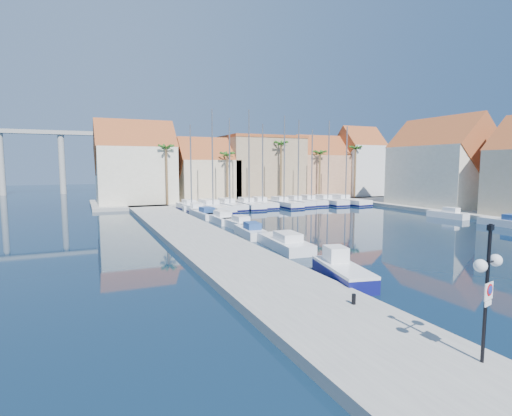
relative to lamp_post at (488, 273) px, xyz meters
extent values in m
plane|color=black|center=(7.00, 12.44, -3.41)|extent=(260.00, 260.00, 0.00)
cube|color=gray|center=(-2.00, 25.94, -3.16)|extent=(6.00, 77.00, 0.50)
cube|color=gray|center=(17.00, 60.44, -3.16)|extent=(54.00, 16.00, 0.50)
cube|color=gray|center=(39.00, 27.44, -3.16)|extent=(12.00, 60.00, 0.50)
cylinder|color=black|center=(0.00, 0.01, -0.69)|extent=(0.11, 0.11, 4.43)
cylinder|color=black|center=(-0.27, -0.06, 0.30)|extent=(0.55, 0.19, 0.06)
cylinder|color=black|center=(0.27, 0.07, 0.30)|extent=(0.55, 0.19, 0.06)
sphere|color=white|center=(-0.54, -0.13, 0.30)|extent=(0.40, 0.40, 0.40)
sphere|color=white|center=(0.53, 0.14, 0.30)|extent=(0.40, 0.40, 0.40)
cube|color=black|center=(0.00, 0.01, 1.41)|extent=(0.27, 0.19, 0.18)
cube|color=white|center=(0.02, -0.06, -0.58)|extent=(0.54, 0.17, 0.55)
cylinder|color=red|center=(0.02, -0.09, -0.53)|extent=(0.37, 0.11, 0.38)
cylinder|color=#1933A5|center=(0.02, -0.10, -0.53)|extent=(0.26, 0.08, 0.27)
cube|color=white|center=(0.02, -0.06, -0.97)|extent=(0.44, 0.14, 0.15)
cylinder|color=black|center=(-0.41, 5.96, -2.67)|extent=(0.19, 0.19, 0.47)
cube|color=#0F1159|center=(2.22, 10.37, -3.01)|extent=(2.78, 5.54, 0.79)
cube|color=white|center=(2.22, 10.37, -2.52)|extent=(2.78, 5.54, 0.18)
cube|color=white|center=(2.43, 11.41, -2.04)|extent=(1.41, 1.61, 0.97)
cube|color=white|center=(3.47, 19.96, -3.01)|extent=(2.80, 7.18, 0.80)
cube|color=white|center=(3.42, 19.26, -2.31)|extent=(1.76, 2.58, 0.60)
cube|color=white|center=(3.11, 26.07, -3.01)|extent=(2.20, 5.53, 0.80)
cube|color=navy|center=(3.06, 25.53, -2.31)|extent=(1.37, 1.99, 0.60)
cube|color=white|center=(3.88, 31.12, -3.01)|extent=(2.07, 5.77, 0.80)
cube|color=white|center=(3.90, 30.55, -2.31)|extent=(1.36, 2.05, 0.60)
cube|color=white|center=(3.62, 36.24, -3.01)|extent=(2.18, 6.66, 0.80)
cube|color=white|center=(3.62, 35.57, -2.31)|extent=(1.51, 2.34, 0.60)
cube|color=white|center=(3.07, 40.73, -3.01)|extent=(2.23, 6.50, 0.80)
cube|color=navy|center=(3.09, 40.09, -2.31)|extent=(1.50, 2.29, 0.60)
cube|color=white|center=(3.39, 46.40, -3.01)|extent=(2.60, 6.58, 0.80)
cube|color=white|center=(3.33, 45.76, -2.31)|extent=(1.63, 2.36, 0.60)
cube|color=white|center=(3.30, 50.77, -3.01)|extent=(2.66, 6.85, 0.80)
cube|color=white|center=(3.25, 50.10, -2.31)|extent=(1.68, 2.46, 0.60)
cube|color=white|center=(31.00, 19.94, -3.01)|extent=(2.08, 6.22, 0.80)
cube|color=white|center=(31.00, 27.90, -3.01)|extent=(2.23, 5.09, 0.80)
cube|color=white|center=(31.07, 27.41, -2.31)|extent=(1.33, 1.86, 0.60)
cube|color=white|center=(3.23, 48.65, -2.91)|extent=(2.67, 8.16, 1.00)
cube|color=#0C0E3C|center=(3.23, 48.65, -3.23)|extent=(2.74, 8.22, 0.28)
cube|color=white|center=(3.17, 49.45, -2.11)|extent=(1.63, 2.51, 0.60)
cylinder|color=slate|center=(3.26, 48.25, 3.29)|extent=(0.20, 0.20, 11.39)
cube|color=white|center=(6.07, 47.60, -2.91)|extent=(3.80, 11.49, 1.00)
cube|color=#0C0E3C|center=(6.07, 47.60, -3.23)|extent=(3.86, 11.56, 0.28)
cube|color=white|center=(5.98, 48.72, -2.11)|extent=(2.31, 3.54, 0.60)
cylinder|color=slate|center=(6.11, 47.03, 4.38)|extent=(0.20, 0.20, 13.58)
cube|color=white|center=(9.18, 48.80, -2.91)|extent=(2.78, 9.52, 1.00)
cube|color=#0C0E3C|center=(9.18, 48.80, -3.23)|extent=(2.84, 9.58, 0.28)
cube|color=white|center=(9.15, 49.75, -2.11)|extent=(1.82, 2.89, 0.60)
cylinder|color=slate|center=(9.20, 48.33, 3.91)|extent=(0.20, 0.20, 12.62)
cube|color=white|center=(12.27, 48.60, -2.91)|extent=(2.79, 9.45, 1.00)
cube|color=#0C0E3C|center=(12.27, 48.60, -3.23)|extent=(2.85, 9.51, 0.28)
cube|color=white|center=(12.31, 49.54, -2.11)|extent=(1.81, 2.87, 0.60)
cylinder|color=slate|center=(12.26, 48.13, 4.58)|extent=(0.20, 0.20, 13.97)
cube|color=white|center=(14.89, 49.30, -2.91)|extent=(2.71, 8.90, 1.00)
cube|color=#0C0E3C|center=(14.89, 49.30, -3.23)|extent=(2.78, 8.96, 0.28)
cube|color=white|center=(14.93, 50.17, -2.11)|extent=(1.73, 2.71, 0.60)
cylinder|color=slate|center=(14.87, 48.86, 3.61)|extent=(0.20, 0.20, 12.02)
cube|color=white|center=(18.12, 48.28, -2.91)|extent=(2.80, 9.35, 1.00)
cube|color=#0C0E3C|center=(18.12, 48.28, -3.23)|extent=(2.86, 9.41, 0.28)
cube|color=white|center=(18.08, 49.20, -2.11)|extent=(1.80, 2.85, 0.60)
cylinder|color=slate|center=(18.14, 47.82, 4.25)|extent=(0.20, 0.20, 13.31)
cube|color=white|center=(21.13, 48.99, -2.91)|extent=(2.35, 8.43, 1.00)
cube|color=#0C0E3C|center=(21.13, 48.99, -3.23)|extent=(2.41, 8.49, 0.28)
cube|color=white|center=(21.11, 49.83, -2.11)|extent=(1.58, 2.55, 0.60)
cylinder|color=slate|center=(21.14, 48.57, 4.03)|extent=(0.20, 0.20, 12.87)
cube|color=white|center=(23.97, 49.40, -2.91)|extent=(2.69, 8.54, 1.00)
cube|color=#0C0E3C|center=(23.97, 49.40, -3.23)|extent=(2.75, 8.60, 0.28)
cube|color=white|center=(24.02, 50.24, -2.11)|extent=(1.68, 2.61, 0.60)
cylinder|color=slate|center=(23.95, 48.98, 3.32)|extent=(0.20, 0.20, 11.45)
cube|color=white|center=(26.79, 48.85, -2.91)|extent=(2.59, 9.83, 1.00)
cube|color=#0C0E3C|center=(26.79, 48.85, -3.23)|extent=(2.65, 9.89, 0.28)
cube|color=white|center=(26.78, 49.83, -2.11)|extent=(1.80, 2.95, 0.60)
cylinder|color=slate|center=(26.79, 48.35, 4.09)|extent=(0.20, 0.20, 13.00)
cube|color=white|center=(29.91, 48.27, -2.91)|extent=(3.62, 11.22, 1.00)
cube|color=#0C0E3C|center=(29.91, 48.27, -3.23)|extent=(3.69, 11.29, 0.28)
cube|color=white|center=(29.84, 49.37, -2.11)|extent=(2.23, 3.45, 0.60)
cylinder|color=slate|center=(29.95, 47.71, 3.64)|extent=(0.20, 0.20, 12.10)
cube|color=beige|center=(-3.00, 59.44, 1.59)|extent=(12.00, 9.00, 9.00)
cube|color=#994921|center=(-3.00, 59.44, 6.09)|extent=(12.30, 9.00, 9.00)
cube|color=#CDBA90|center=(9.00, 59.44, 0.59)|extent=(10.00, 8.00, 7.00)
cube|color=#994921|center=(9.00, 59.44, 4.09)|extent=(10.30, 8.00, 8.00)
cube|color=#9A7E5F|center=(20.00, 60.44, 2.59)|extent=(14.00, 10.00, 11.00)
cube|color=#994921|center=(20.00, 60.44, 8.34)|extent=(14.20, 10.20, 0.50)
cube|color=#AF7959|center=(32.00, 59.44, 1.09)|extent=(10.00, 8.00, 8.00)
cube|color=#994921|center=(32.00, 59.44, 5.09)|extent=(10.30, 8.00, 8.00)
cube|color=silver|center=(41.00, 58.44, 2.09)|extent=(8.00, 8.00, 10.00)
cube|color=#994921|center=(41.00, 58.44, 7.09)|extent=(8.30, 8.00, 8.00)
cube|color=beige|center=(39.00, 36.44, 1.59)|extent=(9.00, 14.00, 9.00)
cube|color=#994921|center=(39.00, 36.44, 6.09)|extent=(9.00, 14.30, 9.00)
cylinder|color=brown|center=(1.00, 54.44, 1.59)|extent=(0.36, 0.36, 9.00)
sphere|color=#275919|center=(1.00, 54.44, 5.94)|extent=(2.60, 2.60, 2.60)
cylinder|color=brown|center=(11.00, 54.44, 1.09)|extent=(0.36, 0.36, 8.00)
sphere|color=#275919|center=(11.00, 54.44, 4.94)|extent=(2.60, 2.60, 2.60)
cylinder|color=brown|center=(21.00, 54.44, 2.09)|extent=(0.36, 0.36, 10.00)
sphere|color=#275919|center=(21.00, 54.44, 6.94)|extent=(2.60, 2.60, 2.60)
cylinder|color=brown|center=(29.00, 54.44, 1.34)|extent=(0.36, 0.36, 8.50)
sphere|color=#275919|center=(29.00, 54.44, 5.44)|extent=(2.60, 2.60, 2.60)
cylinder|color=brown|center=(37.00, 54.44, 1.84)|extent=(0.36, 0.36, 9.50)
sphere|color=#275919|center=(37.00, 54.44, 6.44)|extent=(2.60, 2.60, 2.60)
cylinder|color=#9E9E99|center=(-27.00, 94.44, 3.59)|extent=(1.40, 1.40, 14.00)
cylinder|color=#9E9E99|center=(-15.00, 94.44, 3.59)|extent=(1.40, 1.40, 14.00)
camera|label=1|loc=(-11.41, -8.10, 3.31)|focal=28.00mm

